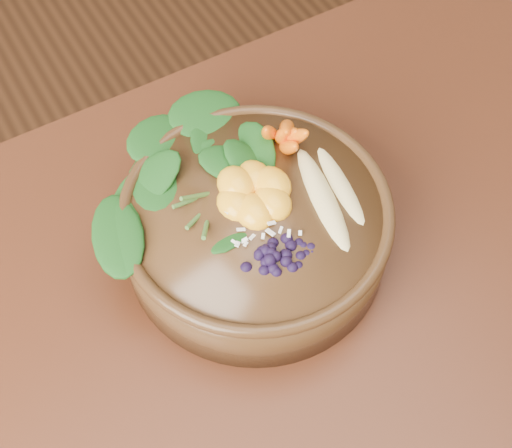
{
  "coord_description": "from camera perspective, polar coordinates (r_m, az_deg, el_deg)",
  "views": [
    {
      "loc": [
        -0.43,
        -0.19,
        1.42
      ],
      "look_at": [
        -0.23,
        0.17,
        0.8
      ],
      "focal_mm": 50.0,
      "sensor_mm": 36.0,
      "label": 1
    }
  ],
  "objects": [
    {
      "name": "mandarin_cluster",
      "position": [
        0.72,
        -0.16,
        3.05
      ],
      "size": [
        0.1,
        0.11,
        0.03
      ],
      "primitive_type": null,
      "rotation": [
        0.0,
        0.0,
        -0.3
      ],
      "color": "#FFA719",
      "rests_on": "stoneware_bowl"
    },
    {
      "name": "blueberry_pile",
      "position": [
        0.67,
        1.34,
        -1.79
      ],
      "size": [
        0.15,
        0.13,
        0.04
      ],
      "primitive_type": null,
      "rotation": [
        0.0,
        0.0,
        -0.3
      ],
      "color": "black",
      "rests_on": "stoneware_bowl"
    },
    {
      "name": "dining_table",
      "position": [
        0.89,
        18.35,
        -6.52
      ],
      "size": [
        1.6,
        0.9,
        0.75
      ],
      "color": "#331C0C",
      "rests_on": "ground"
    },
    {
      "name": "coconut_flakes",
      "position": [
        0.71,
        0.5,
        0.15
      ],
      "size": [
        0.1,
        0.09,
        0.01
      ],
      "primitive_type": null,
      "rotation": [
        0.0,
        0.0,
        -0.3
      ],
      "color": "white",
      "rests_on": "stoneware_bowl"
    },
    {
      "name": "stoneware_bowl",
      "position": [
        0.75,
        0.0,
        -0.42
      ],
      "size": [
        0.35,
        0.35,
        0.08
      ],
      "primitive_type": "cylinder",
      "rotation": [
        0.0,
        0.0,
        -0.3
      ],
      "color": "#3E2714",
      "rests_on": "dining_table"
    },
    {
      "name": "carrot_cluster",
      "position": [
        0.74,
        2.51,
        8.3
      ],
      "size": [
        0.07,
        0.07,
        0.08
      ],
      "primitive_type": null,
      "rotation": [
        0.0,
        0.0,
        -0.3
      ],
      "color": "orange",
      "rests_on": "stoneware_bowl"
    },
    {
      "name": "kale_heap",
      "position": [
        0.73,
        -4.35,
        5.16
      ],
      "size": [
        0.22,
        0.21,
        0.04
      ],
      "primitive_type": null,
      "rotation": [
        0.0,
        0.0,
        -0.3
      ],
      "color": "#1B4F19",
      "rests_on": "stoneware_bowl"
    },
    {
      "name": "banana_halves",
      "position": [
        0.72,
        6.16,
        3.22
      ],
      "size": [
        0.08,
        0.15,
        0.03
      ],
      "rotation": [
        0.0,
        0.0,
        -0.3
      ],
      "color": "#E0CC84",
      "rests_on": "stoneware_bowl"
    }
  ]
}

